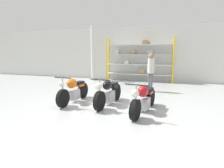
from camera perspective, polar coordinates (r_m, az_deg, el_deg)
name	(u,v)px	position (r m, az deg, el deg)	size (l,w,h in m)	color
ground_plane	(109,105)	(6.25, -1.14, -6.94)	(30.00, 30.00, 0.00)	#B2B7B7
back_wall	(139,54)	(11.98, 8.69, 9.76)	(30.00, 0.08, 3.60)	silver
shelving_rack	(139,59)	(11.62, 8.66, 8.13)	(4.35, 0.63, 2.77)	yellow
support_pillar	(93,54)	(11.97, -6.21, 9.82)	(0.28, 0.28, 3.60)	silver
motorcycle_orange	(74,90)	(6.67, -12.40, -1.98)	(0.64, 2.01, 1.03)	black
motorcycle_black	(109,93)	(6.17, -1.15, -2.87)	(0.67, 2.06, 1.02)	black
motorcycle_red	(144,99)	(5.51, 10.35, -4.74)	(0.72, 2.10, 0.99)	black
person_browsing	(151,69)	(8.53, 12.58, 4.80)	(0.44, 0.44, 1.82)	#595960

